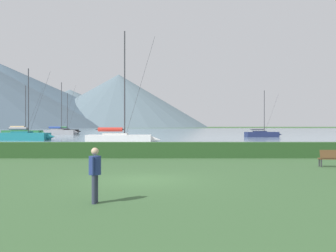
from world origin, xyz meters
The scene contains 14 objects.
ground_plane centered at (0.00, 0.00, 0.00)m, with size 1000.00×1000.00×0.00m, color #385B33.
harbor_water centered at (0.00, 137.00, 0.00)m, with size 320.00×246.00×0.00m, color gray.
hedge_line centered at (0.00, 11.00, 0.55)m, with size 80.00×1.20×1.09m, color #284C23.
sailboat_slip_0 centered at (19.26, 56.93, 0.60)m, with size 7.40×2.98×8.99m.
sailboat_slip_1 centered at (-24.80, 73.94, 0.71)m, with size 8.36×3.02×12.50m.
sailboat_slip_2 centered at (-27.49, 89.48, 0.68)m, with size 8.19×3.13×11.20m.
sailboat_slip_3 centered at (-28.81, 61.84, 0.74)m, with size 9.07×3.07×10.47m.
sailboat_slip_4 centered at (-4.48, 27.93, 0.74)m, with size 8.61×2.62×13.23m.
sailboat_slip_6 centered at (-20.46, 40.97, 0.71)m, with size 8.65×3.40×10.83m.
park_bench_under_tree centered at (10.30, 4.95, 0.53)m, with size 1.71×0.57×0.95m.
person_seated_viewer centered at (-1.08, -4.71, 0.97)m, with size 0.36×0.57×1.65m.
distant_hill_west_ridge centered at (-173.01, 373.25, 33.01)m, with size 300.40×300.40×66.02m, color #425666.
distant_hill_central_peak centered at (-109.84, 409.97, 21.19)m, with size 197.65×197.65×42.37m, color slate.
distant_hill_far_shoulder centered at (-49.82, 372.65, 27.22)m, with size 185.29×185.29×54.44m, color slate.
Camera 1 is at (1.08, -15.86, 2.32)m, focal length 40.37 mm.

